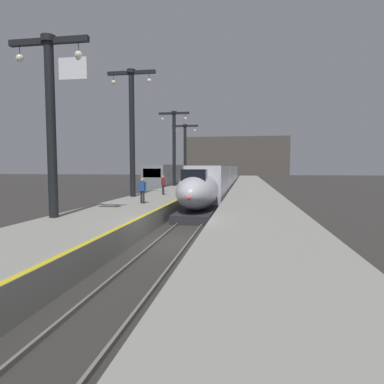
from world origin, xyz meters
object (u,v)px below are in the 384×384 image
at_px(passenger_near_edge, 163,184).
at_px(regional_train_adjacent, 181,175).
at_px(station_column_near, 52,107).
at_px(passenger_mid_platform, 142,189).
at_px(highspeed_train_main, 222,178).
at_px(station_column_far, 174,141).
at_px(rolling_suitcase, 181,192).
at_px(station_column_mid, 132,122).
at_px(station_column_distant, 185,148).

bearing_deg(passenger_near_edge, regional_train_adjacent, 98.23).
distance_m(station_column_near, passenger_mid_platform, 8.24).
bearing_deg(regional_train_adjacent, highspeed_train_main, -52.19).
bearing_deg(highspeed_train_main, passenger_mid_platform, -97.84).
distance_m(regional_train_adjacent, station_column_far, 16.16).
relative_size(passenger_near_edge, rolling_suitcase, 1.72).
distance_m(station_column_mid, rolling_suitcase, 7.17).
height_order(highspeed_train_main, passenger_near_edge, highspeed_train_main).
relative_size(regional_train_adjacent, rolling_suitcase, 37.27).
distance_m(station_column_mid, station_column_far, 16.07).
relative_size(station_column_mid, station_column_distant, 1.15).
relative_size(passenger_mid_platform, rolling_suitcase, 1.72).
xyz_separation_m(highspeed_train_main, regional_train_adjacent, (-8.10, 10.44, 0.18)).
bearing_deg(passenger_near_edge, station_column_far, 98.29).
bearing_deg(station_column_distant, passenger_near_edge, -84.66).
distance_m(station_column_mid, passenger_mid_platform, 7.38).
xyz_separation_m(highspeed_train_main, passenger_near_edge, (-3.87, -18.81, 0.09)).
height_order(passenger_near_edge, passenger_mid_platform, same).
bearing_deg(regional_train_adjacent, station_column_mid, -85.99).
bearing_deg(rolling_suitcase, station_column_distant, 99.56).
xyz_separation_m(station_column_near, rolling_suitcase, (3.61, 13.53, -4.98)).
relative_size(station_column_far, station_column_distant, 1.08).
height_order(station_column_near, passenger_mid_platform, station_column_near).
bearing_deg(highspeed_train_main, station_column_near, -100.22).
bearing_deg(passenger_near_edge, station_column_near, -98.26).
distance_m(highspeed_train_main, station_column_near, 33.19).
height_order(regional_train_adjacent, station_column_far, station_column_far).
relative_size(highspeed_train_main, station_column_far, 5.98).
xyz_separation_m(passenger_near_edge, rolling_suitcase, (1.64, -0.05, -0.69)).
height_order(station_column_mid, rolling_suitcase, station_column_mid).
bearing_deg(station_column_mid, rolling_suitcase, 29.68).
distance_m(regional_train_adjacent, station_column_near, 43.09).
height_order(station_column_far, passenger_near_edge, station_column_far).
bearing_deg(station_column_mid, passenger_near_edge, 46.54).
xyz_separation_m(highspeed_train_main, passenger_mid_platform, (-3.55, -25.74, 0.09)).
height_order(station_column_mid, station_column_distant, station_column_mid).
relative_size(highspeed_train_main, passenger_near_edge, 33.87).
distance_m(station_column_near, passenger_near_edge, 14.38).
xyz_separation_m(station_column_near, station_column_far, (-0.06, 27.50, 0.44)).
bearing_deg(rolling_suitcase, highspeed_train_main, 83.25).
bearing_deg(highspeed_train_main, station_column_mid, -105.73).
height_order(highspeed_train_main, rolling_suitcase, highspeed_train_main).
height_order(highspeed_train_main, station_column_far, station_column_far).
bearing_deg(regional_train_adjacent, rolling_suitcase, -78.67).
xyz_separation_m(station_column_distant, rolling_suitcase, (3.67, -21.79, -5.07)).
height_order(regional_train_adjacent, passenger_mid_platform, regional_train_adjacent).
xyz_separation_m(highspeed_train_main, station_column_mid, (-5.90, -20.95, 5.19)).
bearing_deg(station_column_mid, station_column_near, -89.70).
bearing_deg(highspeed_train_main, station_column_distant, 153.59).
bearing_deg(station_column_distant, station_column_mid, -90.00).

